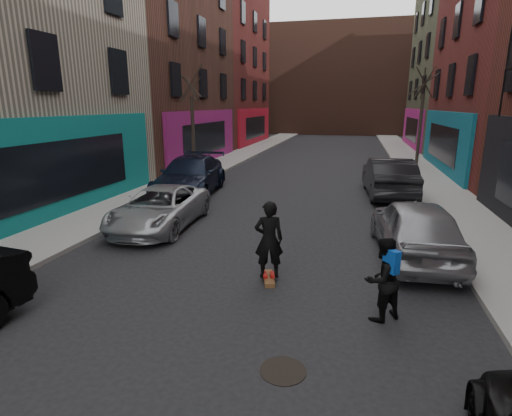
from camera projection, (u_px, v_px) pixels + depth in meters
The scene contains 14 objects.
sidewalk_left at pixel (249, 151), 33.53m from camera, with size 2.50×84.00×0.13m, color gray.
sidewalk_right at pixel (406, 156), 30.65m from camera, with size 2.50×84.00×0.13m, color gray.
buildings_left at pixel (37, 15), 19.98m from camera, with size 12.00×56.00×16.50m, color #511F17.
building_far at pixel (341, 81), 54.79m from camera, with size 40.00×10.00×14.00m, color #47281E.
tree_left_far at pixel (192, 114), 21.41m from camera, with size 2.00×2.00×6.50m, color black, non-canonical shape.
tree_right_far at pixel (422, 111), 24.15m from camera, with size 2.00×2.00×6.80m, color black, non-canonical shape.
parked_left_far at pixel (160, 208), 12.89m from camera, with size 2.14×4.65×1.29m, color #9CA0A5.
parked_left_end at pixel (190, 176), 17.59m from camera, with size 2.32×5.70×1.65m, color black.
parked_right_far at pixel (415, 228), 10.34m from camera, with size 1.85×4.60×1.57m, color gray.
parked_right_end at pixel (389, 177), 17.26m from camera, with size 1.77×5.07×1.67m, color black.
skateboard at pixel (269, 278), 9.06m from camera, with size 0.22×0.80×0.10m, color brown.
skateboarder at pixel (269, 240), 8.83m from camera, with size 0.64×0.42×1.76m, color black.
pedestrian at pixel (382, 279), 7.26m from camera, with size 0.98×0.95×1.59m.
manhole at pixel (283, 371), 5.99m from camera, with size 0.70×0.70×0.01m, color black.
Camera 1 is at (2.36, -2.54, 3.88)m, focal length 28.00 mm.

